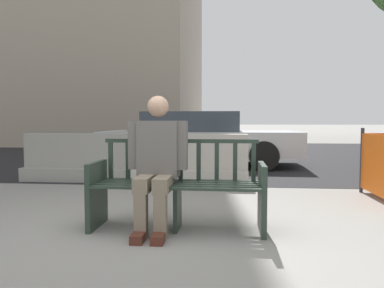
{
  "coord_description": "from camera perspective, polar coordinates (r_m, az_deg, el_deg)",
  "views": [
    {
      "loc": [
        0.85,
        -3.31,
        1.07
      ],
      "look_at": [
        0.37,
        1.79,
        0.75
      ],
      "focal_mm": 35.0,
      "sensor_mm": 36.0,
      "label": 1
    }
  ],
  "objects": [
    {
      "name": "ground_plane",
      "position": [
        3.58,
        -8.86,
        -13.87
      ],
      "size": [
        200.0,
        200.0,
        0.0
      ],
      "primitive_type": "plane",
      "color": "gray"
    },
    {
      "name": "street_asphalt",
      "position": [
        12.08,
        1.38,
        -1.49
      ],
      "size": [
        120.0,
        12.0,
        0.01
      ],
      "primitive_type": "cube",
      "color": "black",
      "rests_on": "ground"
    },
    {
      "name": "street_bench",
      "position": [
        3.72,
        -2.17,
        -6.86
      ],
      "size": [
        1.7,
        0.55,
        0.88
      ],
      "color": "#28382D",
      "rests_on": "ground"
    },
    {
      "name": "seated_person",
      "position": [
        3.66,
        -5.39,
        -2.41
      ],
      "size": [
        0.58,
        0.72,
        1.31
      ],
      "color": "#66605B",
      "rests_on": "ground"
    },
    {
      "name": "jersey_barrier_centre",
      "position": [
        6.49,
        -0.39,
        -2.88
      ],
      "size": [
        2.0,
        0.68,
        0.84
      ],
      "color": "#ADA89E",
      "rests_on": "ground"
    },
    {
      "name": "jersey_barrier_left",
      "position": [
        7.05,
        -16.5,
        -2.51
      ],
      "size": [
        2.01,
        0.7,
        0.84
      ],
      "color": "gray",
      "rests_on": "ground"
    },
    {
      "name": "car_sedan_mid",
      "position": [
        8.99,
        1.08,
        0.9
      ],
      "size": [
        4.68,
        2.1,
        1.28
      ],
      "color": "silver",
      "rests_on": "ground"
    }
  ]
}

